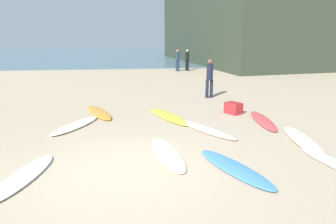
# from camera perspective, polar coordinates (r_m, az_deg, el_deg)

# --- Properties ---
(ground_plane) EXTENTS (120.00, 120.00, 0.00)m
(ground_plane) POSITION_cam_1_polar(r_m,az_deg,el_deg) (6.47, -7.69, -10.72)
(ground_plane) COLOR tan
(ocean_water) EXTENTS (120.00, 40.00, 0.08)m
(ocean_water) POSITION_cam_1_polar(r_m,az_deg,el_deg) (45.17, -7.20, 10.80)
(ocean_water) COLOR slate
(ocean_water) RESTS_ON ground_plane
(coastal_headland) EXTENTS (28.82, 23.58, 8.44)m
(coastal_headland) POSITION_cam_1_polar(r_m,az_deg,el_deg) (36.66, 24.78, 15.40)
(coastal_headland) COLOR #333D2D
(coastal_headland) RESTS_ON ground_plane
(surfboard_0) EXTENTS (0.94, 2.41, 0.09)m
(surfboard_0) POSITION_cam_1_polar(r_m,az_deg,el_deg) (8.74, 24.00, -4.81)
(surfboard_0) COLOR #F4EDC9
(surfboard_0) RESTS_ON ground_plane
(surfboard_1) EXTENTS (0.90, 2.31, 0.06)m
(surfboard_1) POSITION_cam_1_polar(r_m,az_deg,el_deg) (7.14, -0.20, -7.83)
(surfboard_1) COLOR white
(surfboard_1) RESTS_ON ground_plane
(surfboard_2) EXTENTS (1.49, 2.58, 0.09)m
(surfboard_2) POSITION_cam_1_polar(r_m,az_deg,el_deg) (10.24, 0.19, -0.84)
(surfboard_2) COLOR yellow
(surfboard_2) RESTS_ON ground_plane
(surfboard_3) EXTENTS (1.38, 2.39, 0.08)m
(surfboard_3) POSITION_cam_1_polar(r_m,az_deg,el_deg) (11.05, -12.93, -0.08)
(surfboard_3) COLOR orange
(surfboard_3) RESTS_ON ground_plane
(surfboard_4) EXTENTS (1.01, 2.21, 0.08)m
(surfboard_4) POSITION_cam_1_polar(r_m,az_deg,el_deg) (6.67, -25.67, -10.90)
(surfboard_4) COLOR white
(surfboard_4) RESTS_ON ground_plane
(surfboard_5) EXTENTS (0.80, 2.45, 0.08)m
(surfboard_5) POSITION_cam_1_polar(r_m,az_deg,el_deg) (10.25, 17.45, -1.52)
(surfboard_5) COLOR #DE4B50
(surfboard_5) RESTS_ON ground_plane
(surfboard_6) EXTENTS (1.33, 2.29, 0.08)m
(surfboard_6) POSITION_cam_1_polar(r_m,az_deg,el_deg) (6.54, 12.37, -10.26)
(surfboard_6) COLOR #498FDC
(surfboard_6) RESTS_ON ground_plane
(surfboard_7) EXTENTS (1.69, 2.51, 0.08)m
(surfboard_7) POSITION_cam_1_polar(r_m,az_deg,el_deg) (9.02, 6.74, -3.08)
(surfboard_7) COLOR silver
(surfboard_7) RESTS_ON ground_plane
(surfboard_8) EXTENTS (1.47, 2.16, 0.09)m
(surfboard_8) POSITION_cam_1_polar(r_m,az_deg,el_deg) (9.66, -17.07, -2.42)
(surfboard_8) COLOR #F7E9C6
(surfboard_8) RESTS_ON ground_plane
(beachgoer_near) EXTENTS (0.40, 0.40, 1.65)m
(beachgoer_near) POSITION_cam_1_polar(r_m,az_deg,el_deg) (23.60, 1.82, 9.92)
(beachgoer_near) COLOR #1E3342
(beachgoer_near) RESTS_ON ground_plane
(beachgoer_mid) EXTENTS (0.38, 0.38, 1.65)m
(beachgoer_mid) POSITION_cam_1_polar(r_m,az_deg,el_deg) (23.93, 3.65, 9.95)
(beachgoer_mid) COLOR black
(beachgoer_mid) RESTS_ON ground_plane
(beachgoer_far) EXTENTS (0.34, 0.30, 1.71)m
(beachgoer_far) POSITION_cam_1_polar(r_m,az_deg,el_deg) (13.52, 7.85, 6.65)
(beachgoer_far) COLOR #191E33
(beachgoer_far) RESTS_ON ground_plane
(beach_cooler) EXTENTS (0.63, 0.68, 0.40)m
(beach_cooler) POSITION_cam_1_polar(r_m,az_deg,el_deg) (10.98, 12.22, 0.71)
(beach_cooler) COLOR #B2282D
(beach_cooler) RESTS_ON ground_plane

